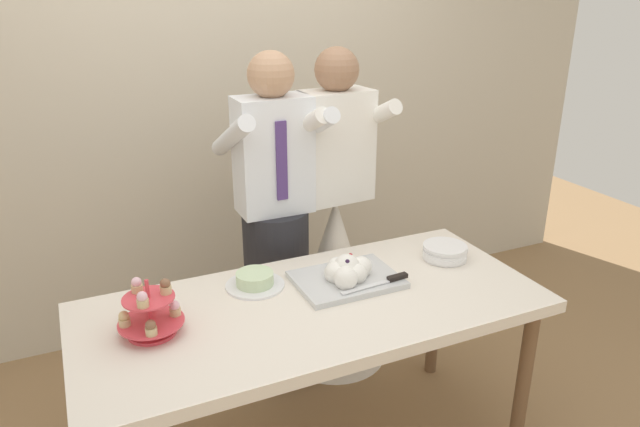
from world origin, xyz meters
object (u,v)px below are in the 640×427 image
(dessert_table, at_px, (314,319))
(person_bride, at_px, (335,259))
(cupcake_stand, at_px, (150,313))
(plate_stack, at_px, (445,252))
(round_cake, at_px, (255,281))
(main_cake_tray, at_px, (347,274))
(person_groom, at_px, (276,244))

(dessert_table, distance_m, person_bride, 0.80)
(cupcake_stand, bearing_deg, plate_stack, 3.14)
(round_cake, distance_m, person_bride, 0.77)
(cupcake_stand, xyz_separation_m, plate_stack, (1.30, 0.07, -0.05))
(dessert_table, height_order, round_cake, round_cake)
(dessert_table, distance_m, main_cake_tray, 0.24)
(main_cake_tray, relative_size, round_cake, 1.81)
(round_cake, relative_size, person_bride, 0.14)
(main_cake_tray, height_order, person_groom, person_groom)
(main_cake_tray, xyz_separation_m, person_bride, (0.23, 0.58, -0.23))
(round_cake, relative_size, person_groom, 0.14)
(person_groom, height_order, person_bride, same)
(cupcake_stand, distance_m, plate_stack, 1.30)
(dessert_table, relative_size, round_cake, 7.50)
(cupcake_stand, relative_size, person_groom, 0.14)
(dessert_table, xyz_separation_m, person_groom, (0.08, 0.64, 0.05))
(cupcake_stand, xyz_separation_m, person_bride, (1.02, 0.63, -0.27))
(cupcake_stand, height_order, plate_stack, cupcake_stand)
(round_cake, xyz_separation_m, person_bride, (0.58, 0.45, -0.22))
(plate_stack, height_order, round_cake, plate_stack)
(cupcake_stand, relative_size, person_bride, 0.14)
(cupcake_stand, distance_m, person_groom, 0.92)
(main_cake_tray, relative_size, person_bride, 0.26)
(cupcake_stand, bearing_deg, person_bride, 31.59)
(main_cake_tray, relative_size, plate_stack, 2.17)
(cupcake_stand, height_order, person_groom, person_groom)
(person_bride, bearing_deg, person_groom, -174.90)
(person_groom, bearing_deg, round_cake, -120.42)
(cupcake_stand, height_order, main_cake_tray, cupcake_stand)
(dessert_table, height_order, person_bride, person_bride)
(round_cake, bearing_deg, main_cake_tray, -19.97)
(plate_stack, height_order, person_groom, person_groom)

